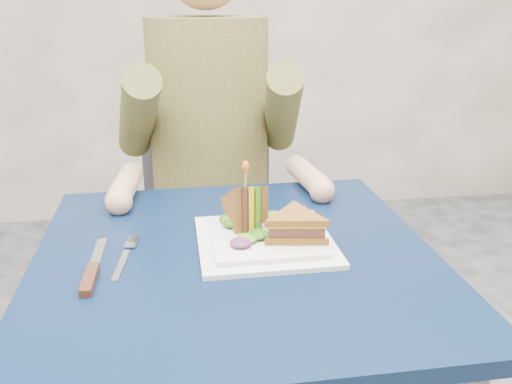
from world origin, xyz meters
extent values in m
cube|color=black|center=(0.00, 0.00, 0.71)|extent=(0.75, 0.75, 0.03)
cylinder|color=#595B5E|center=(-0.32, 0.32, 0.35)|extent=(0.04, 0.04, 0.70)
cylinder|color=#595B5E|center=(0.32, 0.32, 0.35)|extent=(0.04, 0.04, 0.70)
cube|color=#47474C|center=(0.00, 0.64, 0.45)|extent=(0.42, 0.40, 0.04)
cube|color=#47474C|center=(0.00, 0.82, 0.70)|extent=(0.42, 0.03, 0.46)
cylinder|color=#47474C|center=(-0.18, 0.47, 0.21)|extent=(0.02, 0.02, 0.43)
cylinder|color=#47474C|center=(0.18, 0.47, 0.21)|extent=(0.02, 0.02, 0.43)
cylinder|color=#47474C|center=(-0.18, 0.81, 0.21)|extent=(0.02, 0.02, 0.43)
cylinder|color=#47474C|center=(0.18, 0.81, 0.21)|extent=(0.02, 0.02, 0.43)
cylinder|color=brown|center=(0.00, 0.62, 0.87)|extent=(0.34, 0.34, 0.52)
cylinder|color=brown|center=(-0.20, 0.53, 0.89)|extent=(0.15, 0.39, 0.31)
cylinder|color=tan|center=(-0.23, 0.33, 0.76)|extent=(0.08, 0.20, 0.06)
sphere|color=tan|center=(-0.23, 0.23, 0.76)|extent=(0.06, 0.06, 0.06)
cylinder|color=brown|center=(0.20, 0.53, 0.89)|extent=(0.15, 0.39, 0.31)
cylinder|color=tan|center=(0.23, 0.33, 0.76)|extent=(0.08, 0.20, 0.06)
sphere|color=tan|center=(0.23, 0.23, 0.76)|extent=(0.06, 0.06, 0.06)
cube|color=white|center=(0.06, 0.03, 0.73)|extent=(0.26, 0.26, 0.01)
cube|color=white|center=(0.06, 0.03, 0.74)|extent=(0.21, 0.21, 0.01)
cube|color=silver|center=(-0.21, -0.02, 0.73)|extent=(0.03, 0.12, 0.00)
cube|color=silver|center=(-0.20, 0.05, 0.73)|extent=(0.03, 0.03, 0.00)
cube|color=silver|center=(-0.20, 0.08, 0.73)|extent=(0.01, 0.03, 0.00)
cube|color=silver|center=(-0.20, 0.08, 0.73)|extent=(0.01, 0.03, 0.00)
cube|color=silver|center=(-0.19, 0.08, 0.73)|extent=(0.01, 0.03, 0.00)
cube|color=silver|center=(-0.19, 0.08, 0.73)|extent=(0.01, 0.03, 0.00)
cube|color=silver|center=(-0.26, 0.03, 0.73)|extent=(0.02, 0.14, 0.00)
cube|color=black|center=(-0.26, -0.08, 0.74)|extent=(0.02, 0.10, 0.01)
cylinder|color=silver|center=(-0.26, -0.05, 0.74)|extent=(0.01, 0.01, 0.00)
cylinder|color=silver|center=(-0.26, -0.10, 0.74)|extent=(0.01, 0.01, 0.00)
cylinder|color=tan|center=(0.03, 0.07, 0.85)|extent=(0.01, 0.01, 0.06)
ellipsoid|color=orange|center=(0.03, 0.07, 0.88)|extent=(0.01, 0.01, 0.02)
torus|color=#9E4C7A|center=(0.08, 0.03, 0.77)|extent=(0.04, 0.04, 0.02)
camera|label=1|loc=(-0.10, -0.92, 1.19)|focal=38.00mm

